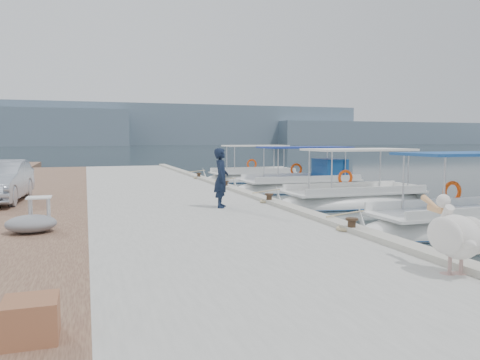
% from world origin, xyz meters
% --- Properties ---
extents(ground, '(400.00, 400.00, 0.00)m').
position_xyz_m(ground, '(0.00, 0.00, 0.00)').
color(ground, black).
rests_on(ground, ground).
extents(concrete_quay, '(6.00, 40.00, 0.50)m').
position_xyz_m(concrete_quay, '(-3.00, 5.00, 0.25)').
color(concrete_quay, '#A0A09A').
rests_on(concrete_quay, ground).
extents(quay_curb, '(0.44, 40.00, 0.12)m').
position_xyz_m(quay_curb, '(-0.22, 5.00, 0.56)').
color(quay_curb, '#ADA999').
rests_on(quay_curb, concrete_quay).
extents(cobblestone_strip, '(4.00, 40.00, 0.50)m').
position_xyz_m(cobblestone_strip, '(-8.00, 5.00, 0.25)').
color(cobblestone_strip, brown).
rests_on(cobblestone_strip, ground).
extents(distant_hills, '(330.00, 60.00, 18.00)m').
position_xyz_m(distant_hills, '(29.61, 201.49, 7.61)').
color(distant_hills, slate).
rests_on(distant_hills, ground).
extents(fishing_caique_b, '(7.33, 2.19, 2.83)m').
position_xyz_m(fishing_caique_b, '(4.25, -2.23, 0.12)').
color(fishing_caique_b, white).
rests_on(fishing_caique_b, ground).
extents(fishing_caique_c, '(6.65, 2.44, 2.83)m').
position_xyz_m(fishing_caique_c, '(3.91, 3.25, 0.12)').
color(fishing_caique_c, white).
rests_on(fishing_caique_c, ground).
extents(fishing_caique_d, '(7.24, 2.51, 2.83)m').
position_xyz_m(fishing_caique_d, '(4.32, 8.61, 0.19)').
color(fishing_caique_d, white).
rests_on(fishing_caique_d, ground).
extents(fishing_caique_e, '(6.38, 2.18, 2.83)m').
position_xyz_m(fishing_caique_e, '(3.78, 14.52, 0.13)').
color(fishing_caique_e, white).
rests_on(fishing_caique_e, ground).
extents(mooring_bollards, '(0.28, 20.28, 0.33)m').
position_xyz_m(mooring_bollards, '(-0.35, 1.50, 0.69)').
color(mooring_bollards, black).
rests_on(mooring_bollards, concrete_quay).
extents(pelican, '(0.71, 1.57, 1.21)m').
position_xyz_m(pelican, '(-0.59, -6.85, 1.12)').
color(pelican, tan).
rests_on(pelican, concrete_quay).
extents(fisherman, '(0.64, 0.78, 1.83)m').
position_xyz_m(fisherman, '(-2.08, 1.13, 1.41)').
color(fisherman, black).
rests_on(fisherman, concrete_quay).
extents(wooden_crate, '(0.55, 0.55, 0.44)m').
position_xyz_m(wooden_crate, '(-6.60, -7.42, 0.72)').
color(wooden_crate, brown).
rests_on(wooden_crate, cobblestone_strip).
extents(tarp_bundle, '(1.10, 0.90, 0.40)m').
position_xyz_m(tarp_bundle, '(-7.22, -1.26, 0.70)').
color(tarp_bundle, gray).
rests_on(tarp_bundle, cobblestone_strip).
extents(folding_table, '(0.55, 0.55, 0.73)m').
position_xyz_m(folding_table, '(-7.09, -0.61, 1.02)').
color(folding_table, silver).
rests_on(folding_table, cobblestone_strip).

